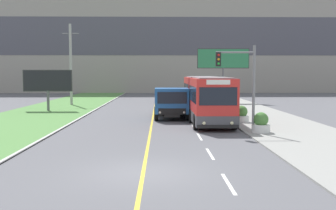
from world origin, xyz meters
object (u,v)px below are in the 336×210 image
Objects in this scene: utility_pole_far at (71,64)px; billboard_large at (223,60)px; city_bus at (206,98)px; car_distant at (171,98)px; billboard_small at (48,82)px; traffic_light_mast at (242,77)px; planter_round_second at (242,115)px; dump_truck at (171,103)px; planter_round_near at (261,124)px.

utility_pole_far is 17.46m from billboard_large.
utility_pole_far reaches higher than city_bus.
billboard_small is at bearing -143.16° from car_distant.
traffic_light_mast is (3.49, -22.90, 2.57)m from car_distant.
planter_round_second is at bearing -35.88° from city_bus.
billboard_small is at bearing 136.78° from traffic_light_mast.
billboard_large reaches higher than dump_truck.
utility_pole_far reaches higher than traffic_light_mast.
car_distant is (0.33, 15.55, -0.53)m from dump_truck.
city_bus reaches higher than dump_truck.
billboard_large is at bearing 84.89° from planter_round_second.
city_bus is at bearing -20.21° from dump_truck.
planter_round_second is (-0.13, 4.82, -0.01)m from planter_round_near.
traffic_light_mast is 4.39× the size of planter_round_second.
utility_pole_far is 7.69× the size of planter_round_second.
dump_truck is (-2.53, 0.93, -0.42)m from city_bus.
car_distant is 23.31m from traffic_light_mast.
dump_truck is 18.16m from billboard_large.
car_distant is 3.68× the size of planter_round_near.
traffic_light_mast is at bearing 176.56° from planter_round_near.
billboard_large is 1.42× the size of billboard_small.
utility_pole_far is 26.65m from planter_round_near.
city_bus is 7.01m from planter_round_near.
planter_round_second is at bearing -95.11° from billboard_large.
city_bus is 6.75m from traffic_light_mast.
car_distant is 0.85× the size of traffic_light_mast.
billboard_large is at bearing 28.45° from billboard_small.
city_bus is 1.95× the size of billboard_large.
billboard_large is at bearing 83.48° from traffic_light_mast.
planter_round_second is (1.02, 4.75, -2.67)m from traffic_light_mast.
city_bus is 2.04× the size of dump_truck.
billboard_large reaches higher than car_distant.
car_distant is 23.44m from planter_round_near.
utility_pole_far reaches higher than billboard_large.
traffic_light_mast is (3.82, -7.36, 2.04)m from dump_truck.
dump_truck is 5.53m from planter_round_second.
billboard_small reaches higher than city_bus.
traffic_light_mast is 20.74m from billboard_small.
city_bus is 2.76× the size of billboard_small.
billboard_small reaches higher than car_distant.
utility_pole_far is 1.97× the size of billboard_small.
traffic_light_mast reaches higher than car_distant.
planter_round_near is (4.97, -7.42, -0.63)m from dump_truck.
dump_truck is at bearing 159.79° from city_bus.
billboard_small is (-17.83, -9.66, -2.29)m from billboard_large.
city_bus is at bearing -82.40° from car_distant.
car_distant is at bearing 36.84° from billboard_small.
city_bus is 18.21m from billboard_large.
city_bus is 16.65m from car_distant.
car_distant is 14.66m from billboard_small.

